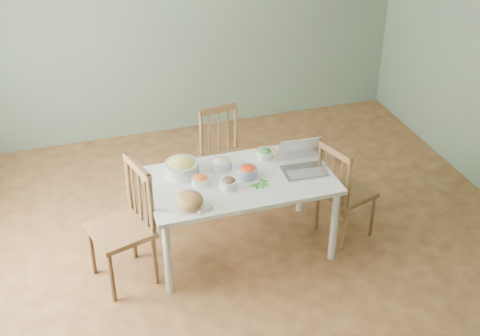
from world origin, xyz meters
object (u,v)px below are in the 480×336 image
object	(u,v)px
chair_left	(120,227)
laptop	(305,160)
chair_right	(347,189)
bowl_squash	(182,167)
bread_boule	(189,200)
chair_far	(226,159)
dining_table	(240,214)

from	to	relation	value
chair_left	laptop	size ratio (longest dim) A/B	2.89
chair_left	laptop	world-z (taller)	chair_left
chair_left	chair_right	xyz separation A→B (m)	(1.94, 0.03, -0.05)
bowl_squash	laptop	xyz separation A→B (m)	(0.97, -0.26, 0.04)
bowl_squash	chair_right	bearing A→B (deg)	-10.77
bread_boule	bowl_squash	size ratio (longest dim) A/B	0.76
chair_left	bowl_squash	size ratio (longest dim) A/B	3.70
chair_far	chair_right	bearing A→B (deg)	-50.58
chair_far	chair_right	xyz separation A→B (m)	(0.84, -0.81, 0.00)
dining_table	bread_boule	world-z (taller)	bread_boule
chair_right	bowl_squash	distance (m)	1.43
dining_table	laptop	xyz separation A→B (m)	(0.53, -0.07, 0.47)
bread_boule	chair_right	bearing A→B (deg)	8.31
dining_table	laptop	bearing A→B (deg)	-7.43
chair_far	bread_boule	world-z (taller)	chair_far
bowl_squash	laptop	distance (m)	1.00
bowl_squash	chair_far	bearing A→B (deg)	45.78
laptop	chair_right	bearing A→B (deg)	3.32
chair_left	chair_right	bearing A→B (deg)	74.46
dining_table	chair_left	world-z (taller)	chair_left
dining_table	bowl_squash	distance (m)	0.64
chair_left	bowl_squash	distance (m)	0.70
chair_left	laptop	xyz separation A→B (m)	(1.54, 0.03, 0.31)
chair_left	bread_boule	bearing A→B (deg)	54.60
dining_table	chair_right	size ratio (longest dim) A/B	1.65
bowl_squash	laptop	size ratio (longest dim) A/B	0.78
dining_table	chair_right	bearing A→B (deg)	-4.21
chair_far	bowl_squash	xyz separation A→B (m)	(-0.53, -0.54, 0.33)
chair_far	chair_right	size ratio (longest dim) A/B	1.00
chair_left	bowl_squash	xyz separation A→B (m)	(0.57, 0.29, 0.28)
chair_right	laptop	distance (m)	0.55
laptop	bread_boule	bearing A→B (deg)	-165.22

